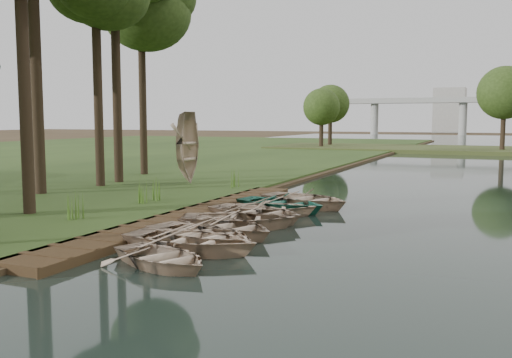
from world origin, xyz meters
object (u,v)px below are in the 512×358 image
at_px(rowboat_0, 162,254).
at_px(rowboat_1, 191,237).
at_px(boardwalk, 189,217).
at_px(rowboat_2, 201,232).
at_px(stored_rowboat, 189,176).

height_order(rowboat_0, rowboat_1, rowboat_1).
distance_m(boardwalk, rowboat_1, 5.04).
bearing_deg(rowboat_2, rowboat_1, -151.13).
bearing_deg(rowboat_0, stored_rowboat, 50.03).
distance_m(rowboat_1, stored_rowboat, 14.32).
bearing_deg(stored_rowboat, boardwalk, -150.21).
bearing_deg(rowboat_1, boardwalk, 31.74).
relative_size(rowboat_0, stored_rowboat, 0.83).
bearing_deg(rowboat_1, rowboat_2, 12.62).
height_order(rowboat_0, stored_rowboat, stored_rowboat).
height_order(rowboat_2, stored_rowboat, stored_rowboat).
bearing_deg(boardwalk, rowboat_0, -65.70).
bearing_deg(stored_rowboat, rowboat_0, -152.64).
bearing_deg(boardwalk, rowboat_1, -59.26).
relative_size(boardwalk, rowboat_1, 4.13).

